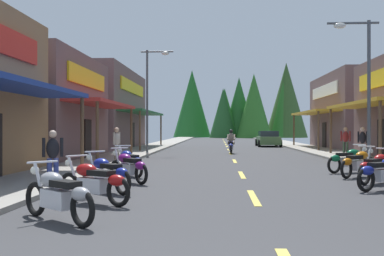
{
  "coord_description": "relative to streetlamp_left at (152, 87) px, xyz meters",
  "views": [
    {
      "loc": [
        -0.85,
        -2.89,
        1.63
      ],
      "look_at": [
        -2.81,
        31.66,
        1.66
      ],
      "focal_mm": 41.89,
      "sensor_mm": 36.0,
      "label": 1
    }
  ],
  "objects": [
    {
      "name": "streetlamp_right",
      "position": [
        10.03,
        -9.67,
        -0.32
      ],
      "size": [
        2.08,
        0.3,
        6.04
      ],
      "color": "#474C51",
      "rests_on": "ground"
    },
    {
      "name": "motorcycle_parked_left_0",
      "position": [
        1.41,
        -20.63,
        -3.78
      ],
      "size": [
        1.73,
        1.42,
        1.04
      ],
      "rotation": [
        0.0,
        0.0,
        2.47
      ],
      "color": "black",
      "rests_on": "ground"
    },
    {
      "name": "motorcycle_parked_right_6",
      "position": [
        9.0,
        -11.55,
        -3.78
      ],
      "size": [
        1.9,
        1.16,
        1.04
      ],
      "rotation": [
        0.0,
        0.0,
        0.53
      ],
      "color": "black",
      "rests_on": "ground"
    },
    {
      "name": "streetlamp_left",
      "position": [
        0.0,
        0.0,
        0.0
      ],
      "size": [
        2.08,
        0.3,
        6.61
      ],
      "color": "#474C51",
      "rests_on": "ground"
    },
    {
      "name": "ground",
      "position": [
        5.02,
        4.78,
        -4.31
      ],
      "size": [
        9.84,
        90.33,
        0.1
      ],
      "primitive_type": "cube",
      "color": "#38383A"
    },
    {
      "name": "treeline_backdrop",
      "position": [
        9.23,
        51.67,
        1.45
      ],
      "size": [
        24.22,
        12.55,
        13.37
      ],
      "color": "#256723",
      "rests_on": "ground"
    },
    {
      "name": "motorcycle_parked_left_1",
      "position": [
        1.5,
        -18.75,
        -3.78
      ],
      "size": [
        1.89,
        1.18,
        1.04
      ],
      "rotation": [
        0.0,
        0.0,
        2.6
      ],
      "color": "black",
      "rests_on": "ground"
    },
    {
      "name": "motorcycle_parked_right_5",
      "position": [
        8.86,
        -13.09,
        -3.78
      ],
      "size": [
        1.63,
        1.53,
        1.04
      ],
      "rotation": [
        0.0,
        0.0,
        0.75
      ],
      "color": "black",
      "rests_on": "ground"
    },
    {
      "name": "storefront_right_far",
      "position": [
        16.89,
        7.91,
        -1.31
      ],
      "size": [
        10.19,
        11.43,
        5.91
      ],
      "color": "brown",
      "rests_on": "ground"
    },
    {
      "name": "motorcycle_parked_right_4",
      "position": [
        8.88,
        -14.78,
        -3.78
      ],
      "size": [
        1.63,
        1.54,
        1.04
      ],
      "rotation": [
        0.0,
        0.0,
        0.75
      ],
      "color": "black",
      "rests_on": "ground"
    },
    {
      "name": "pedestrian_strolling",
      "position": [
        11.46,
        -2.39,
        -3.27
      ],
      "size": [
        0.52,
        0.4,
        1.71
      ],
      "rotation": [
        0.0,
        0.0,
        4.24
      ],
      "color": "#3F593F",
      "rests_on": "ground"
    },
    {
      "name": "pedestrian_browsing",
      "position": [
        -0.43,
        -8.05,
        -3.3
      ],
      "size": [
        0.36,
        0.55,
        1.67
      ],
      "rotation": [
        0.0,
        0.0,
        2.83
      ],
      "color": "#726659",
      "rests_on": "ground"
    },
    {
      "name": "motorcycle_parked_left_3",
      "position": [
        1.5,
        -14.95,
        -3.78
      ],
      "size": [
        1.5,
        1.66,
        1.04
      ],
      "rotation": [
        0.0,
        0.0,
        2.3
      ],
      "color": "black",
      "rests_on": "ground"
    },
    {
      "name": "motorcycle_parked_left_2",
      "position": [
        1.34,
        -17.01,
        -3.78
      ],
      "size": [
        1.64,
        1.52,
        1.04
      ],
      "rotation": [
        0.0,
        0.0,
        2.4
      ],
      "color": "black",
      "rests_on": "ground"
    },
    {
      "name": "sidewalk_left",
      "position": [
        -1.29,
        4.78,
        -4.2
      ],
      "size": [
        2.78,
        90.33,
        0.12
      ],
      "primitive_type": "cube",
      "color": "gray",
      "rests_on": "ground"
    },
    {
      "name": "pedestrian_waiting",
      "position": [
        11.54,
        -5.12,
        -3.27
      ],
      "size": [
        0.43,
        0.46,
        1.71
      ],
      "rotation": [
        0.0,
        0.0,
        3.82
      ],
      "color": "#726659",
      "rests_on": "ground"
    },
    {
      "name": "centerline_dashes",
      "position": [
        5.02,
        8.4,
        -4.26
      ],
      "size": [
        0.16,
        65.29,
        0.01
      ],
      "color": "#E0C64C",
      "rests_on": "ground"
    },
    {
      "name": "parked_car_curbside",
      "position": [
        8.74,
        12.32,
        -3.58
      ],
      "size": [
        2.08,
        4.31,
        1.4
      ],
      "rotation": [
        0.0,
        0.0,
        1.57
      ],
      "color": "#4C723F",
      "rests_on": "ground"
    },
    {
      "name": "rider_cruising_lead",
      "position": [
        5.06,
        0.74,
        -3.61
      ],
      "size": [
        0.6,
        2.14,
        1.57
      ],
      "rotation": [
        0.0,
        0.0,
        1.51
      ],
      "color": "black",
      "rests_on": "ground"
    },
    {
      "name": "pedestrian_by_shop",
      "position": [
        -0.42,
        -16.03,
        -3.36
      ],
      "size": [
        0.53,
        0.38,
        1.58
      ],
      "rotation": [
        0.0,
        0.0,
        1.98
      ],
      "color": "#333F8C",
      "rests_on": "ground"
    },
    {
      "name": "sidewalk_right",
      "position": [
        11.34,
        4.78,
        -4.2
      ],
      "size": [
        2.78,
        90.33,
        0.12
      ],
      "primitive_type": "cube",
      "color": "gray",
      "rests_on": "ground"
    },
    {
      "name": "motorcycle_parked_left_4",
      "position": [
        1.15,
        -13.1,
        -3.78
      ],
      "size": [
        1.33,
        1.8,
        1.04
      ],
      "rotation": [
        0.0,
        0.0,
        2.19
      ],
      "color": "black",
      "rests_on": "ground"
    },
    {
      "name": "storefront_left_middle",
      "position": [
        -6.96,
        -5.1,
        -1.53
      ],
      "size": [
        10.44,
        9.08,
        5.47
      ],
      "color": "brown",
      "rests_on": "ground"
    },
    {
      "name": "storefront_left_far",
      "position": [
        -6.38,
        7.46,
        -1.12
      ],
      "size": [
        9.27,
        13.04,
        6.3
      ],
      "color": "brown",
      "rests_on": "ground"
    }
  ]
}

